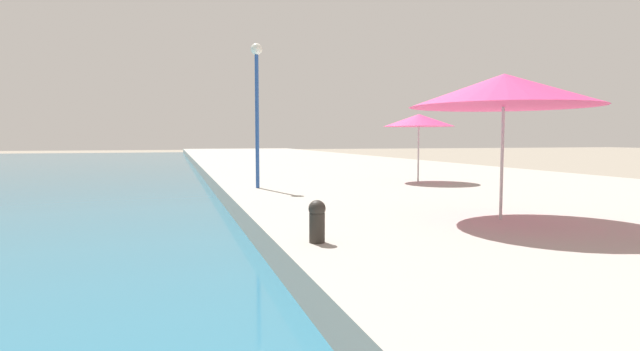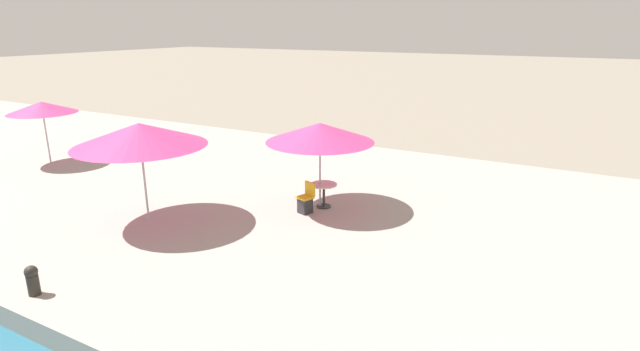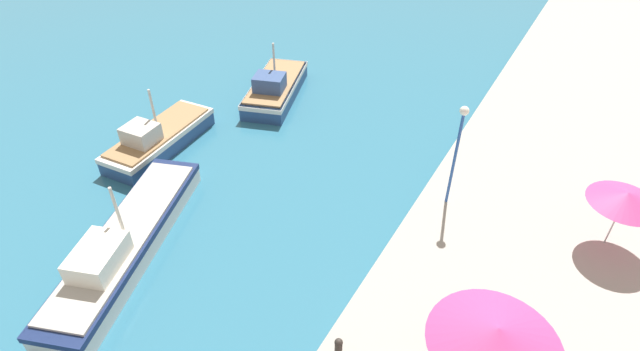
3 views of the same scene
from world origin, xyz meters
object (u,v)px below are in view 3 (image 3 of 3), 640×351
(fishing_boat_near, at_px, (125,242))
(fishing_boat_far, at_px, (275,87))
(cafe_umbrella_striped, at_px, (626,198))
(mooring_bollard, at_px, (339,346))
(cafe_umbrella_white, at_px, (496,336))
(lamppost, at_px, (458,140))
(fishing_boat_mid, at_px, (158,138))

(fishing_boat_near, distance_m, fishing_boat_far, 13.37)
(cafe_umbrella_striped, distance_m, mooring_bollard, 11.54)
(cafe_umbrella_striped, xyz_separation_m, mooring_bollard, (-6.56, -9.31, -1.89))
(cafe_umbrella_white, height_order, cafe_umbrella_striped, cafe_umbrella_white)
(lamppost, bearing_deg, fishing_boat_near, -138.37)
(fishing_boat_mid, height_order, fishing_boat_far, fishing_boat_far)
(mooring_bollard, xyz_separation_m, lamppost, (0.50, 8.60, 2.74))
(fishing_boat_near, height_order, cafe_umbrella_white, cafe_umbrella_white)
(fishing_boat_mid, xyz_separation_m, cafe_umbrella_white, (17.40, -4.83, 2.36))
(fishing_boat_far, height_order, cafe_umbrella_striped, fishing_boat_far)
(cafe_umbrella_white, bearing_deg, lamppost, 115.13)
(cafe_umbrella_striped, bearing_deg, cafe_umbrella_white, -106.98)
(mooring_bollard, distance_m, lamppost, 9.04)
(fishing_boat_near, height_order, cafe_umbrella_striped, fishing_boat_near)
(fishing_boat_far, xyz_separation_m, cafe_umbrella_white, (15.37, -12.10, 2.35))
(fishing_boat_near, xyz_separation_m, cafe_umbrella_white, (13.27, 1.11, 2.37))
(cafe_umbrella_white, bearing_deg, fishing_boat_mid, 164.50)
(mooring_bollard, relative_size, lamppost, 0.14)
(fishing_boat_near, distance_m, mooring_bollard, 9.23)
(fishing_boat_mid, bearing_deg, cafe_umbrella_white, -19.64)
(fishing_boat_near, bearing_deg, fishing_boat_mid, 105.17)
(cafe_umbrella_striped, bearing_deg, fishing_boat_near, -149.34)
(cafe_umbrella_white, bearing_deg, cafe_umbrella_striped, 73.02)
(fishing_boat_mid, xyz_separation_m, fishing_boat_far, (2.03, 7.28, 0.01))
(fishing_boat_near, height_order, lamppost, lamppost)
(fishing_boat_far, bearing_deg, mooring_bollard, -67.67)
(cafe_umbrella_white, relative_size, cafe_umbrella_striped, 1.40)
(fishing_boat_mid, relative_size, fishing_boat_far, 0.96)
(cafe_umbrella_white, xyz_separation_m, mooring_bollard, (-4.04, -1.06, -2.16))
(fishing_boat_near, relative_size, mooring_bollard, 14.96)
(fishing_boat_far, distance_m, lamppost, 13.02)
(cafe_umbrella_striped, bearing_deg, fishing_boat_mid, -170.24)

